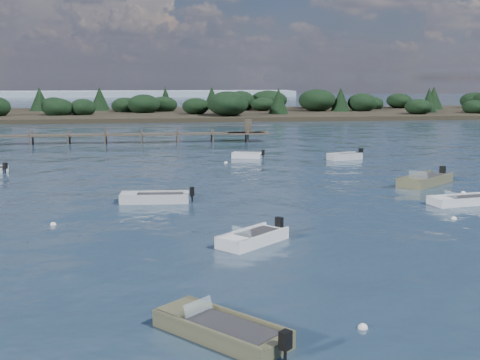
{
  "coord_description": "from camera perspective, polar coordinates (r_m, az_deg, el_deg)",
  "views": [
    {
      "loc": [
        -6.97,
        -24.97,
        7.69
      ],
      "look_at": [
        -1.64,
        14.0,
        1.0
      ],
      "focal_mm": 45.0,
      "sensor_mm": 36.0,
      "label": 1
    }
  ],
  "objects": [
    {
      "name": "buoy_c",
      "position": [
        33.46,
        -17.3,
        -4.08
      ],
      "size": [
        0.32,
        0.32,
        0.32
      ],
      "primitive_type": "sphere",
      "color": "silver",
      "rests_on": "ground"
    },
    {
      "name": "dinghy_extra_a",
      "position": [
        28.41,
        1.21,
        -5.73
      ],
      "size": [
        3.76,
        3.59,
        1.2
      ],
      "color": "silver",
      "rests_on": "ground"
    },
    {
      "name": "tender_far_grey_b",
      "position": [
        58.27,
        9.89,
        2.1
      ],
      "size": [
        3.76,
        2.23,
        1.26
      ],
      "color": "#ABAFB2",
      "rests_on": "ground"
    },
    {
      "name": "tender_far_white",
      "position": [
        58.46,
        0.66,
        2.25
      ],
      "size": [
        3.19,
        2.05,
        1.08
      ],
      "color": "silver",
      "rests_on": "ground"
    },
    {
      "name": "ground",
      "position": [
        85.6,
        -3.1,
        4.49
      ],
      "size": [
        400.0,
        400.0,
        0.0
      ],
      "primitive_type": "plane",
      "color": "#172737",
      "rests_on": "ground"
    },
    {
      "name": "dinghy_mid_white_a",
      "position": [
        39.62,
        20.38,
        -1.95
      ],
      "size": [
        4.64,
        2.27,
        1.07
      ],
      "color": "silver",
      "rests_on": "ground"
    },
    {
      "name": "buoy_e",
      "position": [
        55.08,
        -1.36,
        1.63
      ],
      "size": [
        0.32,
        0.32,
        0.32
      ],
      "primitive_type": "sphere",
      "color": "silver",
      "rests_on": "ground"
    },
    {
      "name": "buoy_a",
      "position": [
        19.64,
        11.56,
        -13.61
      ],
      "size": [
        0.32,
        0.32,
        0.32
      ],
      "primitive_type": "sphere",
      "color": "silver",
      "rests_on": "ground"
    },
    {
      "name": "dinghy_mid_white_b",
      "position": [
        46.09,
        17.13,
        -0.16
      ],
      "size": [
        5.22,
        4.73,
        1.38
      ],
      "color": "#656343",
      "rests_on": "ground"
    },
    {
      "name": "dinghy_mid_grey",
      "position": [
        38.13,
        -8.1,
        -1.84
      ],
      "size": [
        4.67,
        1.91,
        1.17
      ],
      "color": "#ABAFB2",
      "rests_on": "ground"
    },
    {
      "name": "jetty",
      "position": [
        74.74,
        -19.2,
        3.97
      ],
      "size": [
        64.5,
        3.2,
        3.4
      ],
      "color": "#463E33",
      "rests_on": "ground"
    },
    {
      "name": "far_headland",
      "position": [
        129.12,
        6.6,
        7.05
      ],
      "size": [
        190.0,
        40.0,
        5.8
      ],
      "color": "black",
      "rests_on": "ground"
    },
    {
      "name": "buoy_d",
      "position": [
        43.28,
        20.4,
        -1.2
      ],
      "size": [
        0.32,
        0.32,
        0.32
      ],
      "primitive_type": "sphere",
      "color": "silver",
      "rests_on": "ground"
    },
    {
      "name": "buoy_b",
      "position": [
        35.26,
        19.61,
        -3.52
      ],
      "size": [
        0.32,
        0.32,
        0.32
      ],
      "primitive_type": "sphere",
      "color": "silver",
      "rests_on": "ground"
    },
    {
      "name": "dinghy_near_olive",
      "position": [
        18.66,
        -1.84,
        -14.19
      ],
      "size": [
        4.1,
        4.31,
        1.14
      ],
      "color": "#656343",
      "rests_on": "ground"
    }
  ]
}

